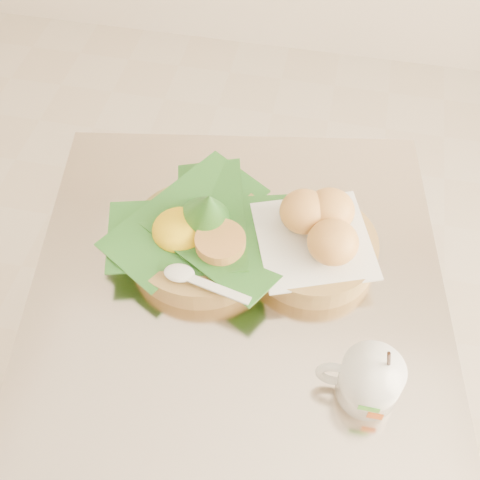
% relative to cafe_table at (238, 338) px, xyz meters
% --- Properties ---
extents(floor, '(3.60, 3.60, 0.00)m').
position_rel_cafe_table_xyz_m(floor, '(-0.13, -0.06, -0.53)').
color(floor, beige).
rests_on(floor, ground).
extents(cafe_table, '(0.81, 0.81, 0.75)m').
position_rel_cafe_table_xyz_m(cafe_table, '(0.00, 0.00, 0.00)').
color(cafe_table, gray).
rests_on(cafe_table, floor).
extents(rice_basket, '(0.32, 0.32, 0.16)m').
position_rel_cafe_table_xyz_m(rice_basket, '(-0.07, 0.05, 0.26)').
color(rice_basket, tan).
rests_on(rice_basket, cafe_table).
extents(bread_basket, '(0.24, 0.24, 0.12)m').
position_rel_cafe_table_xyz_m(bread_basket, '(0.12, 0.07, 0.27)').
color(bread_basket, tan).
rests_on(bread_basket, cafe_table).
extents(coffee_mug, '(0.13, 0.09, 0.16)m').
position_rel_cafe_table_xyz_m(coffee_mug, '(0.23, -0.17, 0.26)').
color(coffee_mug, white).
rests_on(coffee_mug, cafe_table).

